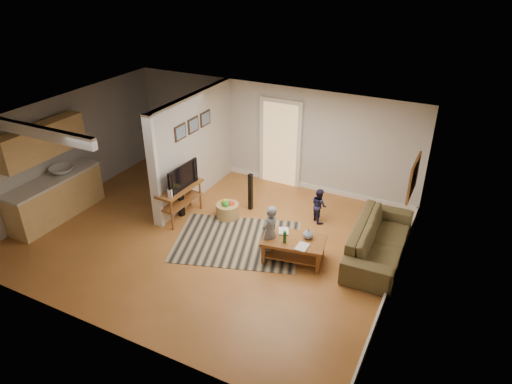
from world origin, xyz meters
TOP-DOWN VIEW (x-y plane):
  - ground at (0.00, 0.00)m, footprint 7.50×7.50m
  - room_shell at (-1.07, 0.43)m, footprint 7.54×6.02m
  - area_rug at (0.62, 0.10)m, footprint 2.97×2.53m
  - sofa at (3.30, 0.90)m, footprint 1.03×2.44m
  - coffee_table at (1.89, 0.06)m, footprint 1.28×0.89m
  - tv_console at (-0.94, 0.39)m, footprint 0.50×1.21m
  - speaker_left at (-1.00, 0.46)m, footprint 0.14×0.14m
  - speaker_right at (0.26, 1.40)m, footprint 0.09×0.09m
  - toy_basket at (-0.03, 0.84)m, footprint 0.51×0.51m
  - child at (1.43, -0.08)m, footprint 0.36×0.47m
  - toddler at (1.83, 1.61)m, footprint 0.48×0.48m

SIDE VIEW (x-z plane):
  - ground at x=0.00m, z-range 0.00..0.00m
  - sofa at x=3.30m, z-range -0.35..0.35m
  - child at x=1.43m, z-range -0.56..0.56m
  - toddler at x=1.83m, z-range -0.39..0.39m
  - area_rug at x=0.62m, z-range 0.00..0.01m
  - toy_basket at x=-0.03m, z-range -0.04..0.41m
  - coffee_table at x=1.89m, z-range 0.01..0.71m
  - speaker_right at x=0.26m, z-range 0.00..0.89m
  - speaker_left at x=-1.00m, z-range 0.00..1.14m
  - tv_console at x=-0.94m, z-range 0.17..1.19m
  - room_shell at x=-1.07m, z-range 0.20..2.72m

